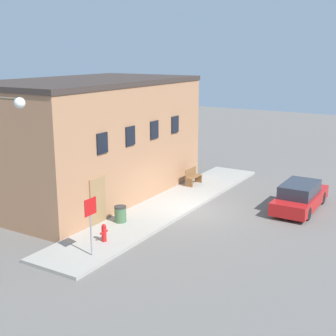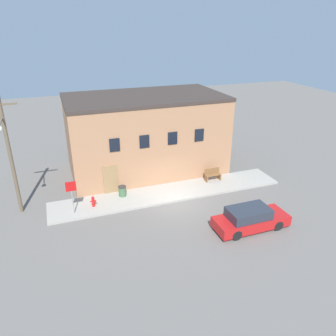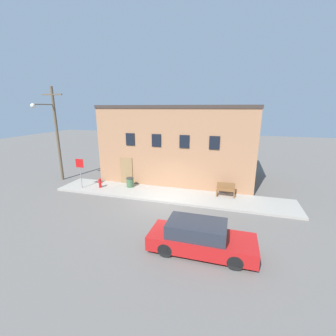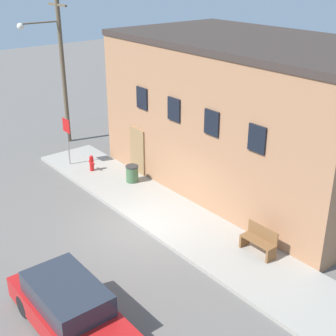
{
  "view_description": "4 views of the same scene",
  "coord_description": "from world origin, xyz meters",
  "px_view_note": "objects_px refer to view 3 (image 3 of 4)",
  "views": [
    {
      "loc": [
        -18.89,
        -10.01,
        7.48
      ],
      "look_at": [
        -0.09,
        1.34,
        2.0
      ],
      "focal_mm": 50.0,
      "sensor_mm": 36.0,
      "label": 1
    },
    {
      "loc": [
        -7.11,
        -17.95,
        11.09
      ],
      "look_at": [
        -0.09,
        1.34,
        2.0
      ],
      "focal_mm": 35.0,
      "sensor_mm": 36.0,
      "label": 2
    },
    {
      "loc": [
        4.01,
        -12.71,
        5.95
      ],
      "look_at": [
        -0.09,
        1.34,
        2.0
      ],
      "focal_mm": 24.0,
      "sensor_mm": 36.0,
      "label": 3
    },
    {
      "loc": [
        11.89,
        -8.31,
        8.78
      ],
      "look_at": [
        -0.09,
        1.34,
        2.0
      ],
      "focal_mm": 50.0,
      "sensor_mm": 36.0,
      "label": 4
    }
  ],
  "objects_px": {
    "bench": "(226,190)",
    "parked_car": "(200,238)",
    "fire_hydrant": "(100,183)",
    "stop_sign": "(80,168)",
    "trash_bin": "(130,182)",
    "utility_pole": "(55,131)"
  },
  "relations": [
    {
      "from": "bench",
      "to": "parked_car",
      "type": "height_order",
      "value": "parked_car"
    },
    {
      "from": "stop_sign",
      "to": "bench",
      "type": "relative_size",
      "value": 1.84
    },
    {
      "from": "utility_pole",
      "to": "stop_sign",
      "type": "bearing_deg",
      "value": -24.81
    },
    {
      "from": "utility_pole",
      "to": "parked_car",
      "type": "relative_size",
      "value": 1.69
    },
    {
      "from": "trash_bin",
      "to": "utility_pole",
      "type": "xyz_separation_m",
      "value": [
        -6.52,
        0.24,
        3.64
      ]
    },
    {
      "from": "bench",
      "to": "parked_car",
      "type": "relative_size",
      "value": 0.27
    },
    {
      "from": "bench",
      "to": "trash_bin",
      "type": "height_order",
      "value": "bench"
    },
    {
      "from": "trash_bin",
      "to": "parked_car",
      "type": "bearing_deg",
      "value": -45.02
    },
    {
      "from": "fire_hydrant",
      "to": "trash_bin",
      "type": "height_order",
      "value": "fire_hydrant"
    },
    {
      "from": "fire_hydrant",
      "to": "utility_pole",
      "type": "xyz_separation_m",
      "value": [
        -4.42,
        1.01,
        3.64
      ]
    },
    {
      "from": "fire_hydrant",
      "to": "parked_car",
      "type": "xyz_separation_m",
      "value": [
        8.3,
        -5.45,
        0.14
      ]
    },
    {
      "from": "stop_sign",
      "to": "bench",
      "type": "height_order",
      "value": "stop_sign"
    },
    {
      "from": "trash_bin",
      "to": "parked_car",
      "type": "distance_m",
      "value": 8.78
    },
    {
      "from": "stop_sign",
      "to": "trash_bin",
      "type": "height_order",
      "value": "stop_sign"
    },
    {
      "from": "bench",
      "to": "utility_pole",
      "type": "height_order",
      "value": "utility_pole"
    },
    {
      "from": "utility_pole",
      "to": "trash_bin",
      "type": "bearing_deg",
      "value": -2.15
    },
    {
      "from": "stop_sign",
      "to": "parked_car",
      "type": "height_order",
      "value": "stop_sign"
    },
    {
      "from": "fire_hydrant",
      "to": "stop_sign",
      "type": "xyz_separation_m",
      "value": [
        -1.27,
        -0.45,
        1.17
      ]
    },
    {
      "from": "stop_sign",
      "to": "bench",
      "type": "bearing_deg",
      "value": 7.25
    },
    {
      "from": "trash_bin",
      "to": "fire_hydrant",
      "type": "bearing_deg",
      "value": -160.07
    },
    {
      "from": "bench",
      "to": "parked_car",
      "type": "xyz_separation_m",
      "value": [
        -0.79,
        -6.32,
        0.08
      ]
    },
    {
      "from": "stop_sign",
      "to": "utility_pole",
      "type": "relative_size",
      "value": 0.29
    }
  ]
}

